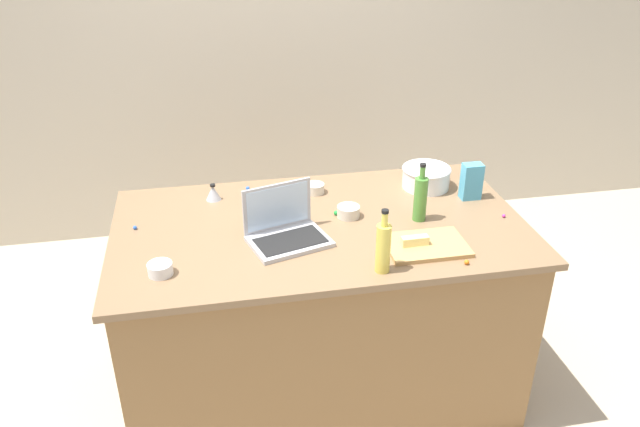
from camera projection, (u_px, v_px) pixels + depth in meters
name	position (u px, v px, depth m)	size (l,w,h in m)	color
ground_plane	(320.00, 383.00, 3.11)	(12.00, 12.00, 0.00)	#B7A88E
wall_back	(268.00, 40.00, 4.03)	(8.00, 0.10, 2.60)	beige
island_counter	(320.00, 309.00, 2.90)	(1.76, 0.99, 0.90)	olive
laptop	(285.00, 229.00, 2.55)	(0.36, 0.31, 0.22)	#B7B7BC
mixing_bowl_large	(426.00, 177.00, 2.99)	(0.23, 0.23, 0.10)	white
bottle_olive	(420.00, 198.00, 2.67)	(0.06, 0.06, 0.26)	#4C8C38
bottle_oil	(383.00, 247.00, 2.31)	(0.06, 0.06, 0.26)	#DBC64C
cutting_board	(426.00, 245.00, 2.51)	(0.32, 0.23, 0.02)	tan
butter_stick_left	(415.00, 241.00, 2.49)	(0.11, 0.04, 0.04)	#F4E58C
ramekin_small	(315.00, 188.00, 2.95)	(0.09, 0.09, 0.04)	beige
ramekin_medium	(160.00, 269.00, 2.33)	(0.09, 0.09, 0.05)	white
ramekin_wide	(348.00, 212.00, 2.73)	(0.10, 0.10, 0.05)	beige
kitchen_timer	(213.00, 192.00, 2.88)	(0.07, 0.07, 0.08)	#B2B2B7
candy_bag	(471.00, 181.00, 2.87)	(0.09, 0.06, 0.17)	#4CA5CC
candy_0	(504.00, 216.00, 2.73)	(0.02, 0.02, 0.02)	#CC3399
candy_1	(467.00, 262.00, 2.40)	(0.02, 0.02, 0.02)	orange
candy_3	(135.00, 228.00, 2.64)	(0.02, 0.02, 0.02)	blue
candy_4	(248.00, 188.00, 2.98)	(0.02, 0.02, 0.02)	blue
candy_5	(336.00, 213.00, 2.75)	(0.02, 0.02, 0.02)	green
candy_6	(416.00, 193.00, 2.93)	(0.02, 0.02, 0.02)	blue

